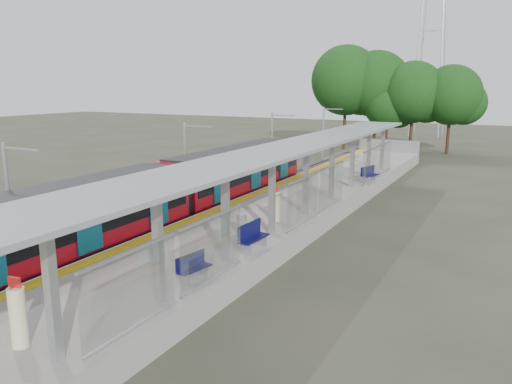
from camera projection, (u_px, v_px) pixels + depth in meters
trackbed at (220, 208)px, 30.97m from camera, size 3.00×70.00×0.24m
platform at (286, 210)px, 28.84m from camera, size 6.00×50.00×1.00m
tactile_strip at (247, 197)px, 29.89m from camera, size 0.60×50.00×0.02m
end_fence at (389, 146)px, 50.18m from camera, size 6.00×0.10×1.20m
train at (171, 192)px, 26.35m from camera, size 2.74×27.60×3.62m
canopy at (285, 157)px, 24.03m from camera, size 3.27×38.00×3.66m
pylon at (435, 3)px, 71.21m from camera, size 8.00×4.00×38.00m
tree_cluster at (386, 88)px, 57.07m from camera, size 19.03×8.89×12.19m
catenary_masts at (187, 164)px, 30.30m from camera, size 2.08×48.16×5.40m
bench_near at (193, 266)px, 17.18m from camera, size 0.64×1.41×0.93m
bench_mid at (252, 236)px, 20.24m from camera, size 0.60×1.72×1.16m
bench_far at (369, 174)px, 34.41m from camera, size 0.95×1.69×1.11m
info_pillar_near at (18, 317)px, 12.71m from camera, size 0.43×0.43×1.90m
info_pillar_far at (276, 206)px, 24.54m from camera, size 0.39×0.39×1.73m
litter_bin at (242, 224)px, 22.39m from camera, size 0.60×0.60×0.96m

